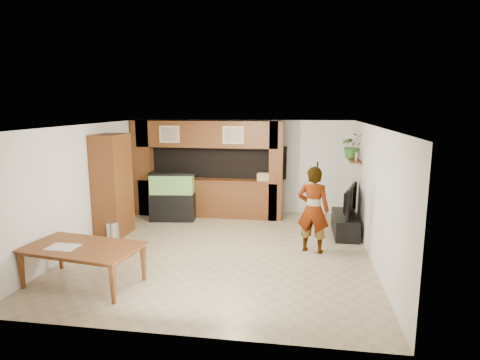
% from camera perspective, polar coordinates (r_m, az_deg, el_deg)
% --- Properties ---
extents(floor, '(6.50, 6.50, 0.00)m').
position_cam_1_polar(floor, '(8.60, -2.47, -9.83)').
color(floor, tan).
rests_on(floor, ground).
extents(ceiling, '(6.50, 6.50, 0.00)m').
position_cam_1_polar(ceiling, '(8.07, -2.62, 7.73)').
color(ceiling, white).
rests_on(ceiling, wall_back).
extents(wall_back, '(6.00, 0.00, 6.00)m').
position_cam_1_polar(wall_back, '(11.40, 0.61, 2.00)').
color(wall_back, silver).
rests_on(wall_back, floor).
extents(wall_left, '(0.00, 6.50, 6.50)m').
position_cam_1_polar(wall_left, '(9.29, -21.02, -0.67)').
color(wall_left, silver).
rests_on(wall_left, floor).
extents(wall_right, '(0.00, 6.50, 6.50)m').
position_cam_1_polar(wall_right, '(8.22, 18.47, -1.91)').
color(wall_right, silver).
rests_on(wall_right, floor).
extents(partition, '(4.20, 0.99, 2.60)m').
position_cam_1_polar(partition, '(10.97, -4.75, 1.70)').
color(partition, brown).
rests_on(partition, floor).
extents(wall_clock, '(0.05, 0.25, 0.25)m').
position_cam_1_polar(wall_clock, '(10.06, -18.28, 3.77)').
color(wall_clock, black).
rests_on(wall_clock, wall_left).
extents(wall_shelf, '(0.25, 0.90, 0.04)m').
position_cam_1_polar(wall_shelf, '(10.03, 15.90, 2.73)').
color(wall_shelf, brown).
rests_on(wall_shelf, wall_right).
extents(pantry_cabinet, '(0.59, 0.97, 2.36)m').
position_cam_1_polar(pantry_cabinet, '(9.69, -17.69, -0.74)').
color(pantry_cabinet, brown).
rests_on(pantry_cabinet, floor).
extents(trash_can, '(0.27, 0.27, 0.49)m').
position_cam_1_polar(trash_can, '(9.30, -17.63, -7.17)').
color(trash_can, '#B2B2B7').
rests_on(trash_can, floor).
extents(aquarium, '(1.16, 0.43, 1.28)m').
position_cam_1_polar(aquarium, '(10.66, -9.60, -2.42)').
color(aquarium, black).
rests_on(aquarium, floor).
extents(tv_stand, '(0.53, 1.43, 0.48)m').
position_cam_1_polar(tv_stand, '(9.81, 14.67, -6.11)').
color(tv_stand, black).
rests_on(tv_stand, floor).
extents(television, '(0.48, 1.23, 0.71)m').
position_cam_1_polar(television, '(9.66, 14.84, -2.73)').
color(television, black).
rests_on(television, tv_stand).
extents(photo_frame, '(0.04, 0.16, 0.21)m').
position_cam_1_polar(photo_frame, '(9.74, 16.14, 3.23)').
color(photo_frame, tan).
rests_on(photo_frame, wall_shelf).
extents(potted_plant, '(0.63, 0.56, 0.62)m').
position_cam_1_polar(potted_plant, '(10.19, 15.69, 4.72)').
color(potted_plant, '#316629').
rests_on(potted_plant, wall_shelf).
extents(person, '(0.73, 0.56, 1.80)m').
position_cam_1_polar(person, '(8.35, 10.36, -4.17)').
color(person, tan).
rests_on(person, floor).
extents(microphone, '(0.03, 0.10, 0.15)m').
position_cam_1_polar(microphone, '(8.01, 10.97, 2.04)').
color(microphone, black).
rests_on(microphone, person).
extents(dining_table, '(2.08, 1.36, 0.68)m').
position_cam_1_polar(dining_table, '(7.37, -21.50, -11.35)').
color(dining_table, brown).
rests_on(dining_table, floor).
extents(newspaper_a, '(0.50, 0.37, 0.01)m').
position_cam_1_polar(newspaper_a, '(7.35, -23.88, -8.72)').
color(newspaper_a, silver).
rests_on(newspaper_a, dining_table).
extents(counter_box, '(0.33, 0.24, 0.21)m').
position_cam_1_polar(counter_box, '(10.57, 3.37, 0.45)').
color(counter_box, '#A18957').
rests_on(counter_box, partition).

